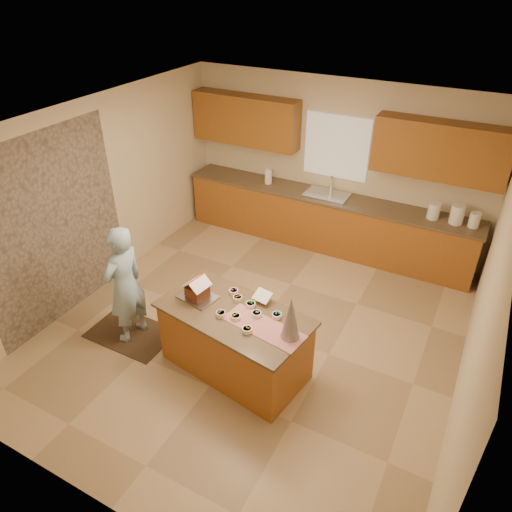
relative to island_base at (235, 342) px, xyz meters
name	(u,v)px	position (x,y,z in m)	size (l,w,h in m)	color
floor	(256,328)	(-0.11, 0.73, -0.40)	(5.50, 5.50, 0.00)	tan
ceiling	(255,128)	(-0.11, 0.73, 2.30)	(5.50, 5.50, 0.00)	silver
wall_back	(336,164)	(-0.11, 3.48, 0.95)	(5.50, 5.50, 0.00)	beige
wall_front	(82,408)	(-0.11, -2.02, 0.95)	(5.50, 5.50, 0.00)	beige
wall_left	(97,198)	(-2.61, 0.73, 0.95)	(5.50, 5.50, 0.00)	beige
wall_right	(483,303)	(2.39, 0.73, 0.95)	(5.50, 5.50, 0.00)	beige
stone_accent	(54,230)	(-2.59, -0.07, 0.85)	(2.50, 2.50, 0.00)	gray
window_curtain	(337,147)	(-0.11, 3.45, 1.25)	(1.05, 0.03, 1.00)	white
back_counter_base	(324,222)	(-0.11, 3.18, 0.04)	(4.80, 0.60, 0.88)	#A14B21
back_counter_top	(327,197)	(-0.11, 3.18, 0.50)	(4.85, 0.63, 0.04)	brown
upper_cabinet_left	(246,120)	(-1.66, 3.30, 1.50)	(1.85, 0.35, 0.80)	#955E20
upper_cabinet_right	(440,151)	(1.44, 3.30, 1.50)	(1.85, 0.35, 0.80)	#955E20
sink	(327,197)	(-0.11, 3.18, 0.49)	(0.70, 0.45, 0.12)	silver
faucet	(331,184)	(-0.11, 3.36, 0.66)	(0.03, 0.03, 0.28)	silver
island_base	(235,342)	(0.00, 0.00, 0.00)	(1.65, 0.82, 0.81)	#A14B21
island_top	(234,314)	(0.00, 0.00, 0.42)	(1.72, 0.90, 0.04)	brown
table_runner	(264,327)	(0.41, -0.07, 0.44)	(0.91, 0.33, 0.01)	#B20C0F
baking_tray	(198,297)	(-0.50, 0.04, 0.45)	(0.42, 0.31, 0.02)	silver
cookbook	(263,296)	(0.19, 0.32, 0.52)	(0.20, 0.02, 0.16)	white
tinsel_tree	(291,318)	(0.71, -0.07, 0.69)	(0.20, 0.20, 0.50)	#B7B6C3
rug	(131,333)	(-1.51, -0.13, -0.40)	(1.07, 0.70, 0.01)	black
boy	(125,285)	(-1.46, -0.13, 0.40)	(0.58, 0.38, 1.58)	#94B8D2
canister_a	(434,211)	(1.54, 3.18, 0.64)	(0.17, 0.17, 0.24)	white
canister_b	(457,214)	(1.86, 3.18, 0.66)	(0.20, 0.20, 0.28)	white
canister_c	(474,220)	(2.10, 3.18, 0.63)	(0.15, 0.15, 0.22)	white
paper_towel	(268,176)	(-1.17, 3.18, 0.65)	(0.12, 0.12, 0.26)	white
gingerbread_house	(197,289)	(-0.50, 0.04, 0.56)	(0.29, 0.29, 0.26)	brown
candy_bowls	(245,310)	(0.10, 0.06, 0.46)	(0.74, 0.62, 0.05)	#34C1C3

